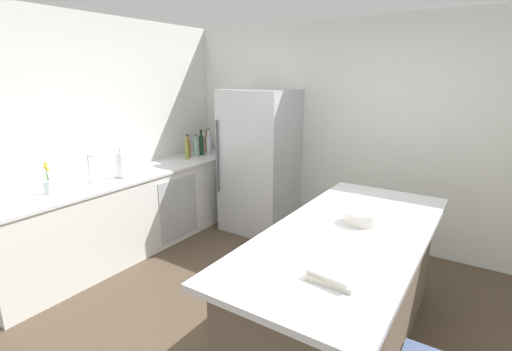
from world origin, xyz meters
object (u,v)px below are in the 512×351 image
object	(u,v)px
refrigerator	(260,161)
hot_sauce_bottle	(220,146)
whiskey_bottle	(207,144)
mixing_bowl	(361,217)
kitchen_island	(344,290)
soda_bottle	(209,145)
flower_vase	(49,185)
paper_towel_roll	(121,165)
olive_oil_bottle	(187,149)
gin_bottle	(196,147)
sink_faucet	(90,168)
cookbook_stack	(334,275)
vinegar_bottle	(189,148)
wine_bottle	(201,145)

from	to	relation	value
refrigerator	hot_sauce_bottle	world-z (taller)	refrigerator
whiskey_bottle	mixing_bowl	world-z (taller)	whiskey_bottle
kitchen_island	soda_bottle	world-z (taller)	soda_bottle
flower_vase	mixing_bowl	world-z (taller)	flower_vase
paper_towel_roll	kitchen_island	bearing A→B (deg)	-2.29
kitchen_island	hot_sauce_bottle	xyz separation A→B (m)	(-2.52, 1.75, 0.52)
olive_oil_bottle	mixing_bowl	world-z (taller)	olive_oil_bottle
paper_towel_roll	hot_sauce_bottle	xyz separation A→B (m)	(0.04, 1.64, -0.04)
soda_bottle	refrigerator	bearing A→B (deg)	1.80
flower_vase	gin_bottle	bearing A→B (deg)	89.88
soda_bottle	gin_bottle	distance (m)	0.19
kitchen_island	mixing_bowl	xyz separation A→B (m)	(0.03, 0.18, 0.51)
refrigerator	paper_towel_roll	distance (m)	1.69
sink_faucet	olive_oil_bottle	size ratio (longest dim) A/B	0.94
flower_vase	olive_oil_bottle	distance (m)	1.79
hot_sauce_bottle	whiskey_bottle	size ratio (longest dim) A/B	0.76
sink_faucet	hot_sauce_bottle	bearing A→B (deg)	85.97
olive_oil_bottle	cookbook_stack	xyz separation A→B (m)	(2.76, -1.81, -0.07)
kitchen_island	gin_bottle	size ratio (longest dim) A/B	7.77
kitchen_island	flower_vase	world-z (taller)	flower_vase
whiskey_bottle	gin_bottle	bearing A→B (deg)	-83.50
kitchen_island	paper_towel_roll	world-z (taller)	paper_towel_roll
sink_faucet	mixing_bowl	world-z (taller)	sink_faucet
hot_sauce_bottle	soda_bottle	world-z (taller)	soda_bottle
refrigerator	vinegar_bottle	bearing A→B (deg)	-162.11
olive_oil_bottle	mixing_bowl	bearing A→B (deg)	-20.32
flower_vase	wine_bottle	xyz separation A→B (m)	(0.02, 2.09, 0.06)
olive_oil_bottle	mixing_bowl	size ratio (longest dim) A/B	1.30
vinegar_bottle	cookbook_stack	bearing A→B (deg)	-34.10
kitchen_island	wine_bottle	xyz separation A→B (m)	(-2.62, 1.46, 0.57)
paper_towel_roll	mixing_bowl	bearing A→B (deg)	1.82
vinegar_bottle	kitchen_island	bearing A→B (deg)	-25.28
refrigerator	flower_vase	size ratio (longest dim) A/B	5.94
whiskey_bottle	soda_bottle	distance (m)	0.15
hot_sauce_bottle	soda_bottle	distance (m)	0.21
whiskey_bottle	olive_oil_bottle	bearing A→B (deg)	-82.03
refrigerator	soda_bottle	size ratio (longest dim) A/B	5.09
kitchen_island	vinegar_bottle	distance (m)	3.01
kitchen_island	cookbook_stack	distance (m)	0.83
hot_sauce_bottle	whiskey_bottle	xyz separation A→B (m)	(-0.16, -0.10, 0.03)
hot_sauce_bottle	wine_bottle	xyz separation A→B (m)	(-0.11, -0.28, 0.05)
kitchen_island	mixing_bowl	bearing A→B (deg)	82.24
refrigerator	sink_faucet	world-z (taller)	refrigerator
vinegar_bottle	cookbook_stack	world-z (taller)	vinegar_bottle
hot_sauce_bottle	gin_bottle	distance (m)	0.40
sink_faucet	cookbook_stack	world-z (taller)	sink_faucet
soda_bottle	vinegar_bottle	bearing A→B (deg)	-112.39
refrigerator	gin_bottle	size ratio (longest dim) A/B	6.24
sink_faucet	paper_towel_roll	world-z (taller)	paper_towel_roll
kitchen_island	vinegar_bottle	world-z (taller)	vinegar_bottle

